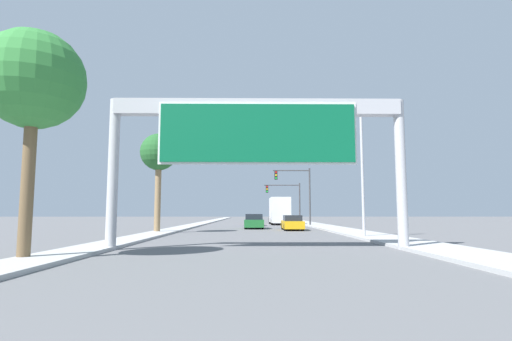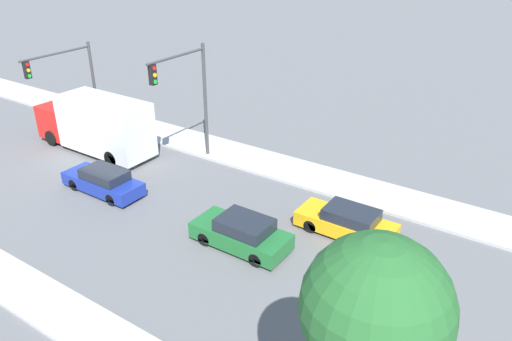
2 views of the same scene
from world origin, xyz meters
name	(u,v)px [view 1 (image 1 of 2)]	position (x,y,z in m)	size (l,w,h in m)	color
sidewalk_right	(305,223)	(7.75, 60.00, 0.07)	(3.00, 120.00, 0.15)	#AFAFAF
median_strip_left	(204,223)	(-7.25, 60.00, 0.07)	(2.00, 120.00, 0.15)	#AFAFAF
sign_gantry	(258,131)	(0.00, 17.87, 5.25)	(13.37, 0.73, 6.74)	#B2B2B7
car_near_center	(254,222)	(0.00, 40.61, 0.69)	(1.90, 4.46, 1.47)	#1E662D
car_mid_center	(292,223)	(3.50, 37.16, 0.65)	(1.76, 4.57, 1.37)	gold
car_far_left	(253,220)	(0.00, 49.65, 0.65)	(1.71, 4.72, 1.37)	navy
truck_box_primary	(279,211)	(3.50, 54.10, 1.80)	(2.48, 8.52, 3.56)	red
traffic_light_near_intersection	(299,187)	(5.42, 48.00, 4.65)	(4.50, 0.32, 6.94)	#3D3D3F
traffic_light_mid_block	(288,196)	(5.01, 58.00, 4.03)	(5.24, 0.32, 5.85)	#3D3D3F
palm_tree_foreground	(34,82)	(-7.97, 13.99, 6.22)	(3.51, 3.51, 8.06)	brown
palm_tree_background	(159,154)	(-7.69, 31.95, 6.27)	(2.95, 2.95, 7.92)	#8C704C
street_lamp_right	(358,156)	(6.59, 25.59, 5.23)	(2.33, 0.28, 8.95)	#B2B2B7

